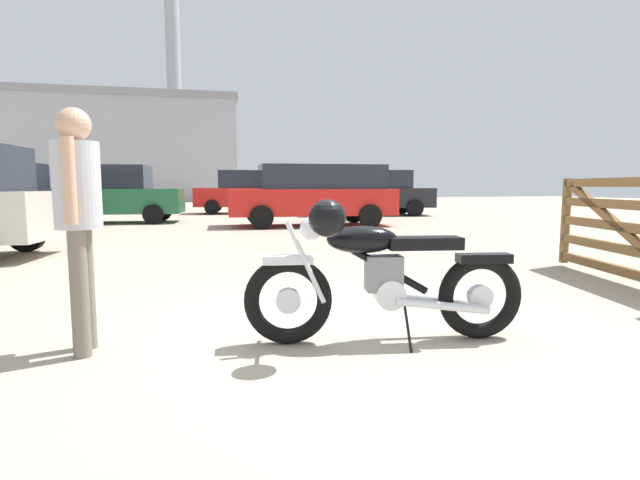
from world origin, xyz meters
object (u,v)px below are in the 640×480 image
Objects in this scene: silver_sedan_mid at (245,191)px; timber_gate at (638,226)px; dark_sedan_left at (315,193)px; blue_hatchback_right at (114,193)px; bystander at (78,205)px; vintage_motorcycle at (380,276)px; white_estate_far at (368,191)px.

timber_gate is at bearing 106.19° from silver_sedan_mid.
timber_gate is 0.51× the size of dark_sedan_left.
timber_gate is 0.61× the size of blue_hatchback_right.
timber_gate is 1.50× the size of bystander.
dark_sedan_left reaches higher than bystander.
dark_sedan_left is (2.57, 10.20, 0.45)m from vintage_motorcycle.
dark_sedan_left is (-0.99, 9.28, 0.24)m from timber_gate.
vintage_motorcycle is 0.50× the size of silver_sedan_mid.
vintage_motorcycle is 0.50× the size of blue_hatchback_right.
bystander is 16.08m from white_estate_far.
white_estate_far is (8.02, 13.94, -0.08)m from bystander.
silver_sedan_mid is (-0.99, 6.95, -0.02)m from dark_sedan_left.
timber_gate is 13.88m from blue_hatchback_right.
timber_gate is 13.65m from white_estate_far.
dark_sedan_left is at bearing -111.47° from bystander.
silver_sedan_mid is at bearing 49.46° from blue_hatchback_right.
dark_sedan_left is at bearing 21.07° from timber_gate.
bystander is 0.40× the size of blue_hatchback_right.
silver_sedan_mid is (4.65, 4.04, 0.00)m from blue_hatchback_right.
dark_sedan_left is 6.35m from blue_hatchback_right.
silver_sedan_mid is at bearing 21.93° from timber_gate.
bystander is at bearing -108.64° from white_estate_far.
dark_sedan_left is at bearing 107.34° from silver_sedan_mid.
white_estate_far is at bearing -123.56° from dark_sedan_left.
blue_hatchback_right is at bearing -81.64° from bystander.
blue_hatchback_right reaches higher than white_estate_far.
silver_sedan_mid reaches higher than timber_gate.
silver_sedan_mid is (3.61, 16.74, -0.10)m from bystander.
vintage_motorcycle is 10.53m from dark_sedan_left.
silver_sedan_mid is at bearing -98.48° from bystander.
silver_sedan_mid is (-1.98, 16.23, 0.21)m from timber_gate.
white_estate_far is 1.21× the size of blue_hatchback_right.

